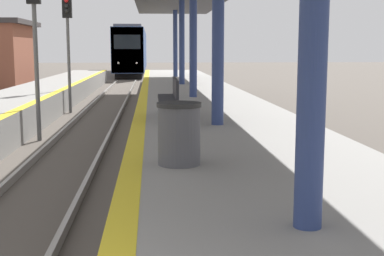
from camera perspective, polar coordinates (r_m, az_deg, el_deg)
name	(u,v)px	position (r m, az deg, el deg)	size (l,w,h in m)	color
train	(132,51)	(55.67, -6.39, 8.16)	(2.68, 23.27, 4.58)	black
signal_mid	(35,23)	(15.26, -16.45, 10.72)	(0.36, 0.31, 4.62)	#595959
signal_far	(68,31)	(21.75, -13.11, 10.05)	(0.36, 0.31, 4.62)	#595959
trash_bin	(179,133)	(7.45, -1.38, -0.59)	(0.62, 0.62, 0.87)	#4C4C51
bench	(171,97)	(12.64, -2.31, 3.37)	(0.44, 1.97, 0.92)	#28282D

